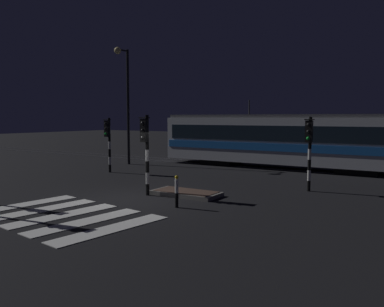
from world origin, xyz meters
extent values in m
plane|color=black|center=(0.00, 0.00, 0.00)|extent=(120.00, 120.00, 0.00)
cube|color=#59595E|center=(0.00, 11.31, 0.01)|extent=(80.00, 0.12, 0.03)
cube|color=#59595E|center=(0.00, 12.74, 0.01)|extent=(80.00, 0.12, 0.03)
cube|color=silver|center=(-2.38, -2.61, 0.01)|extent=(1.19, 3.85, 0.02)
cube|color=silver|center=(-1.19, -2.77, 0.01)|extent=(1.19, 3.85, 0.02)
cube|color=silver|center=(0.00, -2.92, 0.01)|extent=(1.19, 3.85, 0.02)
cube|color=silver|center=(1.19, -3.08, 0.01)|extent=(1.19, 3.85, 0.02)
cube|color=silver|center=(2.38, -3.23, 0.01)|extent=(1.19, 3.85, 0.02)
cube|color=slate|center=(1.49, 1.90, 0.08)|extent=(2.73, 1.28, 0.16)
cube|color=#4C382D|center=(1.49, 1.90, 0.17)|extent=(2.45, 1.15, 0.02)
cylinder|color=black|center=(-5.78, 5.19, 0.22)|extent=(0.14, 0.14, 0.44)
cylinder|color=white|center=(-5.78, 5.19, 0.65)|extent=(0.14, 0.14, 0.44)
cylinder|color=black|center=(-5.78, 5.19, 1.09)|extent=(0.14, 0.14, 0.44)
cylinder|color=white|center=(-5.78, 5.19, 1.53)|extent=(0.14, 0.14, 0.44)
cylinder|color=black|center=(-5.78, 5.19, 1.96)|extent=(0.14, 0.14, 0.44)
cylinder|color=white|center=(-5.78, 5.19, 2.40)|extent=(0.14, 0.14, 0.44)
cylinder|color=black|center=(-5.78, 5.19, 2.83)|extent=(0.14, 0.14, 0.44)
cube|color=black|center=(-5.78, 5.02, 2.45)|extent=(0.28, 0.20, 0.90)
sphere|color=black|center=(-5.78, 4.91, 2.73)|extent=(0.14, 0.14, 0.14)
sphere|color=black|center=(-5.78, 4.91, 2.45)|extent=(0.14, 0.14, 0.14)
sphere|color=green|center=(-5.78, 4.91, 2.17)|extent=(0.14, 0.14, 0.14)
cube|color=black|center=(-5.78, 5.02, 2.94)|extent=(0.36, 0.24, 0.04)
cylinder|color=black|center=(5.32, 5.39, 0.22)|extent=(0.14, 0.14, 0.44)
cylinder|color=white|center=(5.32, 5.39, 0.66)|extent=(0.14, 0.14, 0.44)
cylinder|color=black|center=(5.32, 5.39, 1.11)|extent=(0.14, 0.14, 0.44)
cylinder|color=white|center=(5.32, 5.39, 1.55)|extent=(0.14, 0.14, 0.44)
cylinder|color=black|center=(5.32, 5.39, 1.99)|extent=(0.14, 0.14, 0.44)
cylinder|color=white|center=(5.32, 5.39, 2.44)|extent=(0.14, 0.14, 0.44)
cylinder|color=black|center=(5.32, 5.39, 2.88)|extent=(0.14, 0.14, 0.44)
cube|color=black|center=(5.32, 5.22, 2.50)|extent=(0.28, 0.20, 0.90)
sphere|color=black|center=(5.32, 5.11, 2.78)|extent=(0.14, 0.14, 0.14)
sphere|color=black|center=(5.32, 5.11, 2.50)|extent=(0.14, 0.14, 0.14)
sphere|color=green|center=(5.32, 5.11, 2.22)|extent=(0.14, 0.14, 0.14)
cube|color=black|center=(5.32, 5.22, 2.99)|extent=(0.36, 0.24, 0.04)
cylinder|color=black|center=(0.18, 1.11, 0.23)|extent=(0.14, 0.14, 0.45)
cylinder|color=white|center=(0.18, 1.11, 0.68)|extent=(0.14, 0.14, 0.45)
cylinder|color=black|center=(0.18, 1.11, 1.13)|extent=(0.14, 0.14, 0.45)
cylinder|color=white|center=(0.18, 1.11, 1.59)|extent=(0.14, 0.14, 0.45)
cylinder|color=black|center=(0.18, 1.11, 2.04)|extent=(0.14, 0.14, 0.45)
cylinder|color=white|center=(0.18, 1.11, 2.49)|extent=(0.14, 0.14, 0.45)
cylinder|color=black|center=(0.18, 1.11, 2.94)|extent=(0.14, 0.14, 0.45)
cube|color=black|center=(0.18, 0.94, 2.57)|extent=(0.28, 0.20, 0.90)
sphere|color=black|center=(0.18, 0.83, 2.85)|extent=(0.14, 0.14, 0.14)
sphere|color=black|center=(0.18, 0.83, 2.57)|extent=(0.14, 0.14, 0.14)
sphere|color=black|center=(0.18, 0.83, 2.29)|extent=(0.14, 0.14, 0.14)
cube|color=black|center=(0.18, 0.94, 3.06)|extent=(0.36, 0.24, 0.04)
cylinder|color=black|center=(-7.52, 8.76, 3.71)|extent=(0.18, 0.18, 7.42)
cylinder|color=black|center=(-7.52, 8.31, 7.32)|extent=(0.10, 0.90, 0.10)
sphere|color=#F9E08C|center=(-7.52, 7.86, 7.24)|extent=(0.44, 0.44, 0.44)
cube|color=silver|center=(1.90, 12.02, 1.70)|extent=(15.43, 2.50, 2.70)
cube|color=blue|center=(1.90, 10.75, 1.35)|extent=(15.12, 0.04, 0.44)
cube|color=blue|center=(1.90, 13.29, 1.35)|extent=(15.12, 0.04, 0.44)
cube|color=black|center=(1.90, 10.76, 2.15)|extent=(14.65, 0.03, 0.90)
cube|color=#4C4C51|center=(1.90, 12.02, 3.15)|extent=(15.12, 2.30, 0.20)
cylinder|color=#262628|center=(-0.41, 12.02, 3.65)|extent=(0.08, 0.08, 1.00)
cube|color=black|center=(6.14, 12.02, 0.17)|extent=(2.20, 2.00, 0.35)
cube|color=black|center=(-2.34, 12.02, 0.17)|extent=(2.20, 2.00, 0.35)
cylinder|color=black|center=(2.38, -0.07, 0.25)|extent=(0.12, 0.12, 0.50)
cylinder|color=white|center=(2.38, -0.07, 0.75)|extent=(0.12, 0.12, 0.50)
sphere|color=yellow|center=(2.38, -0.07, 1.05)|extent=(0.12, 0.12, 0.12)
camera|label=1|loc=(10.04, -11.19, 3.08)|focal=37.51mm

